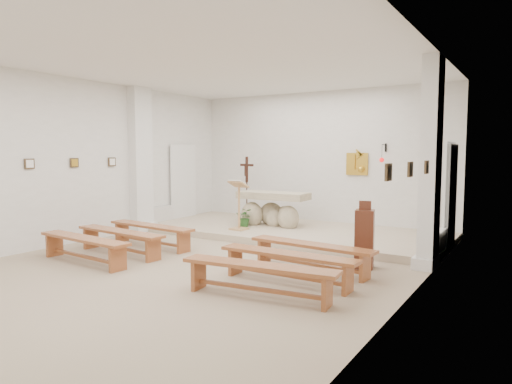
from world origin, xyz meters
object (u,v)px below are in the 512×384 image
Objects in this scene: bench_left_front at (151,230)px; bench_right_third at (259,273)px; altar at (272,211)px; crucifix_stand at (247,183)px; bench_right_front at (311,250)px; bench_right_second at (287,260)px; donation_pedestal at (364,238)px; bench_left_second at (120,236)px; bench_left_third at (84,244)px; lectern at (239,205)px.

bench_left_front is 3.95m from bench_right_third.
altar is 1.06× the size of crucifix_stand.
bench_right_second is at bearing -84.98° from bench_right_front.
bench_left_second is (-4.27, -1.48, -0.15)m from donation_pedestal.
lectern is at bearing 80.83° from bench_left_third.
bench_left_second is at bearing 160.64° from bench_right_third.
crucifix_stand is at bearing 94.29° from bench_left_second.
altar is 3.16m from bench_left_front.
bench_right_third is (3.59, -5.18, -0.77)m from crucifix_stand.
lectern is 0.53× the size of bench_right_front.
bench_left_third is (-3.61, -0.81, 0.00)m from bench_right_second.
bench_left_third is (-1.18, -4.55, -0.15)m from altar.
altar is at bearing 111.36° from bench_right_third.
bench_left_front is at bearing -174.98° from bench_right_front.
bench_left_front is at bearing -109.44° from lectern.
bench_left_third is at bearing -73.92° from crucifix_stand.
bench_left_third is (0.00, -1.62, 0.00)m from bench_left_front.
altar is at bearing 129.98° from donation_pedestal.
bench_left_second is (0.00, -0.81, 0.00)m from bench_left_front.
bench_left_third is 3.61m from bench_right_third.
donation_pedestal reaches higher than altar.
altar is 0.80× the size of bench_left_second.
donation_pedestal reaches higher than bench_left_second.
lectern is 1.03× the size of donation_pedestal.
crucifix_stand is 4.44m from bench_left_second.
bench_right_second is at bearing -41.19° from lectern.
donation_pedestal is 1.63m from bench_right_second.
bench_right_front is at bearing -148.52° from donation_pedestal.
bench_left_third is at bearing -106.25° from altar.
bench_left_front is 1.00× the size of bench_left_third.
donation_pedestal is at bearing 67.14° from bench_right_third.
bench_left_third is (-3.61, -1.62, 0.00)m from bench_right_front.
altar is 0.80× the size of bench_left_third.
crucifix_stand reaches higher than altar.
altar is 1.05m from lectern.
bench_left_second is (-3.61, -0.81, 0.00)m from bench_right_front.
bench_right_front is at bearing 4.30° from bench_left_front.
bench_left_second is at bearing -174.72° from donation_pedestal.
bench_right_third is (0.00, -0.81, 0.00)m from bench_right_second.
crucifix_stand is at bearing 129.66° from bench_right_second.
bench_left_front is 1.62m from bench_left_third.
donation_pedestal is (3.43, -1.28, -0.22)m from lectern.
crucifix_stand is at bearing 94.06° from bench_left_front.
bench_right_second is at bearing 16.77° from bench_left_third.
bench_left_third is (-0.01, -5.18, -0.77)m from crucifix_stand.
lectern is 1.85m from crucifix_stand.
lectern reaches higher than bench_right_third.
bench_left_front and bench_right_second have the same top height.
bench_right_second is 0.99× the size of bench_left_third.
bench_right_second is at bearing -128.03° from donation_pedestal.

